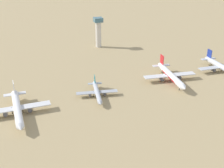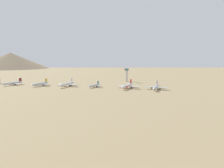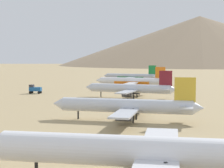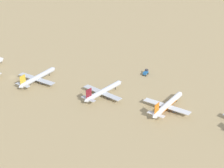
{
  "view_description": "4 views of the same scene",
  "coord_description": "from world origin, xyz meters",
  "px_view_note": "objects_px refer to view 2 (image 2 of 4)",
  "views": [
    {
      "loc": [
        135.69,
        28.16,
        79.78
      ],
      "look_at": [
        -15.35,
        77.09,
        6.15
      ],
      "focal_mm": 47.6,
      "sensor_mm": 36.0,
      "label": 1
    },
    {
      "loc": [
        238.77,
        190.33,
        42.6
      ],
      "look_at": [
        -20.56,
        94.45,
        5.62
      ],
      "focal_mm": 29.19,
      "sensor_mm": 36.0,
      "label": 2
    },
    {
      "loc": [
        -11.24,
        64.77,
        15.49
      ],
      "look_at": [
        24.62,
        -97.58,
        3.45
      ],
      "focal_mm": 57.23,
      "sensor_mm": 36.0,
      "label": 3
    },
    {
      "loc": [
        -180.2,
        -199.46,
        125.86
      ],
      "look_at": [
        20.67,
        -72.93,
        5.4
      ],
      "focal_mm": 63.48,
      "sensor_mm": 36.0,
      "label": 4
    }
  ],
  "objects_px": {
    "parked_jet_3": "(40,84)",
    "control_tower": "(127,74)",
    "parked_jet_5": "(94,85)",
    "parked_jet_6": "(127,86)",
    "parked_jet_4": "(67,84)",
    "parked_jet_2": "(13,83)",
    "parked_jet_7": "(156,87)"
  },
  "relations": [
    {
      "from": "parked_jet_5",
      "to": "parked_jet_7",
      "type": "height_order",
      "value": "parked_jet_7"
    },
    {
      "from": "parked_jet_3",
      "to": "parked_jet_6",
      "type": "relative_size",
      "value": 0.88
    },
    {
      "from": "parked_jet_3",
      "to": "parked_jet_4",
      "type": "height_order",
      "value": "parked_jet_4"
    },
    {
      "from": "parked_jet_2",
      "to": "control_tower",
      "type": "height_order",
      "value": "control_tower"
    },
    {
      "from": "parked_jet_5",
      "to": "parked_jet_7",
      "type": "xyz_separation_m",
      "value": [
        -10.2,
        92.25,
        0.97
      ]
    },
    {
      "from": "parked_jet_7",
      "to": "parked_jet_5",
      "type": "bearing_deg",
      "value": -83.69
    },
    {
      "from": "parked_jet_6",
      "to": "parked_jet_4",
      "type": "bearing_deg",
      "value": -81.53
    },
    {
      "from": "parked_jet_3",
      "to": "control_tower",
      "type": "height_order",
      "value": "control_tower"
    },
    {
      "from": "parked_jet_2",
      "to": "parked_jet_7",
      "type": "bearing_deg",
      "value": 98.74
    },
    {
      "from": "parked_jet_2",
      "to": "parked_jet_5",
      "type": "distance_m",
      "value": 141.72
    },
    {
      "from": "parked_jet_6",
      "to": "control_tower",
      "type": "relative_size",
      "value": 1.68
    },
    {
      "from": "parked_jet_6",
      "to": "parked_jet_7",
      "type": "relative_size",
      "value": 1.07
    },
    {
      "from": "parked_jet_7",
      "to": "parked_jet_6",
      "type": "bearing_deg",
      "value": -85.23
    },
    {
      "from": "parked_jet_2",
      "to": "control_tower",
      "type": "bearing_deg",
      "value": 125.11
    },
    {
      "from": "parked_jet_2",
      "to": "parked_jet_6",
      "type": "relative_size",
      "value": 0.87
    },
    {
      "from": "parked_jet_5",
      "to": "parked_jet_6",
      "type": "relative_size",
      "value": 0.7
    },
    {
      "from": "parked_jet_4",
      "to": "parked_jet_6",
      "type": "relative_size",
      "value": 0.99
    },
    {
      "from": "control_tower",
      "to": "parked_jet_4",
      "type": "bearing_deg",
      "value": -35.81
    },
    {
      "from": "parked_jet_4",
      "to": "parked_jet_5",
      "type": "distance_m",
      "value": 45.47
    },
    {
      "from": "parked_jet_3",
      "to": "parked_jet_4",
      "type": "relative_size",
      "value": 0.89
    },
    {
      "from": "parked_jet_7",
      "to": "control_tower",
      "type": "relative_size",
      "value": 1.56
    },
    {
      "from": "parked_jet_2",
      "to": "parked_jet_5",
      "type": "bearing_deg",
      "value": 100.33
    },
    {
      "from": "parked_jet_3",
      "to": "control_tower",
      "type": "bearing_deg",
      "value": 133.44
    },
    {
      "from": "parked_jet_4",
      "to": "parked_jet_7",
      "type": "distance_m",
      "value": 138.22
    },
    {
      "from": "parked_jet_3",
      "to": "parked_jet_7",
      "type": "bearing_deg",
      "value": 98.81
    },
    {
      "from": "parked_jet_4",
      "to": "parked_jet_6",
      "type": "distance_m",
      "value": 97.05
    },
    {
      "from": "parked_jet_2",
      "to": "parked_jet_4",
      "type": "relative_size",
      "value": 0.88
    },
    {
      "from": "parked_jet_5",
      "to": "control_tower",
      "type": "bearing_deg",
      "value": 163.87
    },
    {
      "from": "parked_jet_2",
      "to": "control_tower",
      "type": "relative_size",
      "value": 1.46
    },
    {
      "from": "parked_jet_2",
      "to": "parked_jet_3",
      "type": "bearing_deg",
      "value": 98.49
    },
    {
      "from": "parked_jet_2",
      "to": "parked_jet_7",
      "type": "xyz_separation_m",
      "value": [
        -35.62,
        231.67,
        0.25
      ]
    },
    {
      "from": "parked_jet_4",
      "to": "parked_jet_7",
      "type": "relative_size",
      "value": 1.06
    }
  ]
}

